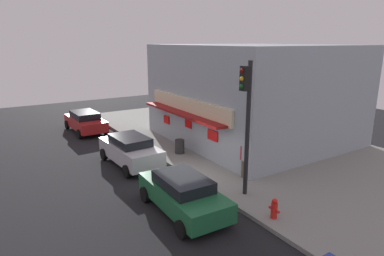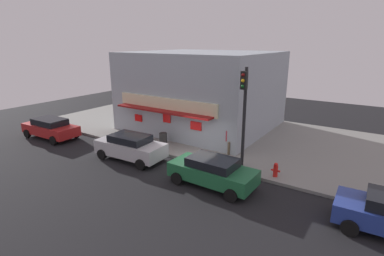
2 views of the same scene
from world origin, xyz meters
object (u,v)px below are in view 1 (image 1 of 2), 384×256
object	(u,v)px
parked_car_silver	(130,150)
fire_hydrant	(274,209)
parked_car_red	(85,121)
traffic_light	(246,112)
trash_can	(180,146)
parked_car_green	(183,193)
pedestrian	(245,157)

from	to	relation	value
parked_car_silver	fire_hydrant	bearing A→B (deg)	14.54
parked_car_red	traffic_light	bearing A→B (deg)	10.84
fire_hydrant	trash_can	bearing A→B (deg)	174.67
trash_can	parked_car_green	size ratio (longest dim) A/B	0.18
fire_hydrant	parked_car_green	world-z (taller)	parked_car_green
trash_can	parked_car_green	world-z (taller)	parked_car_green
trash_can	pedestrian	bearing A→B (deg)	11.73
fire_hydrant	parked_car_red	world-z (taller)	parked_car_red
parked_car_red	trash_can	bearing A→B (deg)	20.87
traffic_light	parked_car_silver	xyz separation A→B (m)	(-6.20, -2.50, -2.87)
fire_hydrant	pedestrian	size ratio (longest dim) A/B	0.44
fire_hydrant	trash_can	size ratio (longest dim) A/B	0.97
fire_hydrant	parked_car_silver	world-z (taller)	parked_car_silver
pedestrian	parked_car_red	world-z (taller)	pedestrian
traffic_light	parked_car_silver	bearing A→B (deg)	-158.03
traffic_light	parked_car_silver	distance (m)	7.27
pedestrian	parked_car_green	xyz separation A→B (m)	(1.13, -4.10, -0.34)
parked_car_green	pedestrian	bearing A→B (deg)	105.46
traffic_light	trash_can	size ratio (longest dim) A/B	6.95
parked_car_red	parked_car_silver	bearing A→B (deg)	1.58
pedestrian	traffic_light	bearing A→B (deg)	-42.79
traffic_light	pedestrian	bearing A→B (deg)	137.21
fire_hydrant	parked_car_red	xyz separation A→B (m)	(-16.31, -2.37, 0.25)
fire_hydrant	pedestrian	bearing A→B (deg)	154.49
parked_car_red	fire_hydrant	bearing A→B (deg)	8.28
parked_car_red	pedestrian	bearing A→B (deg)	17.71
pedestrian	fire_hydrant	bearing A→B (deg)	-25.51
pedestrian	parked_car_red	distance (m)	13.39
trash_can	parked_car_red	size ratio (longest dim) A/B	0.17
pedestrian	parked_car_silver	distance (m)	6.11
pedestrian	parked_car_silver	xyz separation A→B (m)	(-4.74, -3.85, -0.29)
fire_hydrant	parked_car_silver	bearing A→B (deg)	-165.46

